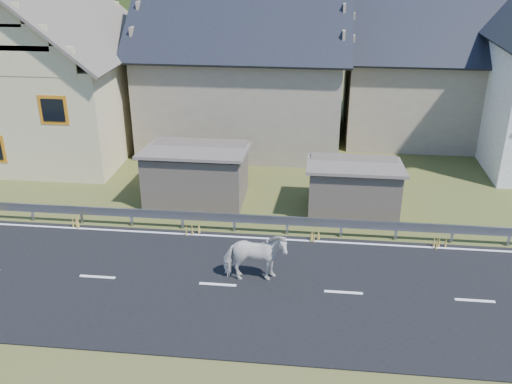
# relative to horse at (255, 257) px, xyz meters

# --- Properties ---
(ground) EXTENTS (160.00, 160.00, 0.00)m
(ground) POSITION_rel_horse_xyz_m (-1.16, -0.39, -0.90)
(ground) COLOR #3C4C19
(ground) RESTS_ON ground
(road) EXTENTS (60.00, 7.00, 0.04)m
(road) POSITION_rel_horse_xyz_m (-1.16, -0.39, -0.88)
(road) COLOR black
(road) RESTS_ON ground
(lane_markings) EXTENTS (60.00, 6.60, 0.01)m
(lane_markings) POSITION_rel_horse_xyz_m (-1.16, -0.39, -0.85)
(lane_markings) COLOR silver
(lane_markings) RESTS_ON road
(guardrail) EXTENTS (28.10, 0.09, 0.75)m
(guardrail) POSITION_rel_horse_xyz_m (-1.16, 3.29, -0.33)
(guardrail) COLOR #93969B
(guardrail) RESTS_ON ground
(shed_left) EXTENTS (4.30, 3.30, 2.40)m
(shed_left) POSITION_rel_horse_xyz_m (-3.16, 6.11, 0.20)
(shed_left) COLOR brown
(shed_left) RESTS_ON ground
(shed_right) EXTENTS (3.80, 2.90, 2.20)m
(shed_right) POSITION_rel_horse_xyz_m (3.34, 5.61, 0.10)
(shed_right) COLOR brown
(shed_right) RESTS_ON ground
(house_cream) EXTENTS (7.80, 9.80, 8.30)m
(house_cream) POSITION_rel_horse_xyz_m (-11.16, 11.61, 3.46)
(house_cream) COLOR beige
(house_cream) RESTS_ON ground
(house_stone_a) EXTENTS (10.80, 9.80, 8.90)m
(house_stone_a) POSITION_rel_horse_xyz_m (-2.16, 14.61, 3.74)
(house_stone_a) COLOR gray
(house_stone_a) RESTS_ON ground
(house_stone_b) EXTENTS (9.80, 8.80, 8.10)m
(house_stone_b) POSITION_rel_horse_xyz_m (7.84, 16.61, 3.34)
(house_stone_b) COLOR gray
(house_stone_b) RESTS_ON ground
(mountain) EXTENTS (440.00, 280.00, 260.00)m
(mountain) POSITION_rel_horse_xyz_m (3.84, 179.61, -20.90)
(mountain) COLOR #213711
(mountain) RESTS_ON ground
(horse) EXTENTS (1.15, 2.12, 1.71)m
(horse) POSITION_rel_horse_xyz_m (0.00, 0.00, 0.00)
(horse) COLOR silver
(horse) RESTS_ON road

